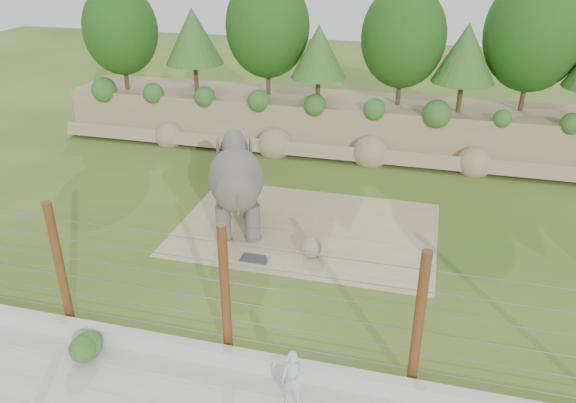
% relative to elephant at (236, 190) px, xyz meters
% --- Properties ---
extents(ground, '(90.00, 90.00, 0.00)m').
position_rel_elephant_xyz_m(ground, '(2.11, -2.32, -1.69)').
color(ground, '#335718').
rests_on(ground, ground).
extents(back_embankment, '(30.00, 5.52, 8.77)m').
position_rel_elephant_xyz_m(back_embankment, '(2.70, 10.36, 2.27)').
color(back_embankment, '#96805A').
rests_on(back_embankment, ground).
extents(dirt_patch, '(10.00, 7.00, 0.02)m').
position_rel_elephant_xyz_m(dirt_patch, '(2.61, 0.68, -1.68)').
color(dirt_patch, tan).
rests_on(dirt_patch, ground).
extents(drain_grate, '(1.00, 0.60, 0.03)m').
position_rel_elephant_xyz_m(drain_grate, '(1.33, -2.02, -1.66)').
color(drain_grate, '#262628').
rests_on(drain_grate, dirt_patch).
extents(elephant, '(3.18, 4.55, 3.39)m').
position_rel_elephant_xyz_m(elephant, '(0.00, 0.00, 0.00)').
color(elephant, '#58544E').
rests_on(elephant, ground).
extents(stone_ball, '(0.75, 0.75, 0.75)m').
position_rel_elephant_xyz_m(stone_ball, '(3.24, -1.32, -1.30)').
color(stone_ball, gray).
rests_on(stone_ball, dirt_patch).
extents(retaining_wall, '(26.00, 0.35, 0.50)m').
position_rel_elephant_xyz_m(retaining_wall, '(2.11, -7.32, -1.44)').
color(retaining_wall, '#B9B7AC').
rests_on(retaining_wall, ground).
extents(barrier_fence, '(20.26, 0.26, 4.00)m').
position_rel_elephant_xyz_m(barrier_fence, '(2.11, -6.82, 0.31)').
color(barrier_fence, '#5A3314').
rests_on(barrier_fence, ground).
extents(walkway_shrub, '(0.80, 0.80, 0.80)m').
position_rel_elephant_xyz_m(walkway_shrub, '(-1.53, -8.12, -1.28)').
color(walkway_shrub, '#295E1B').
rests_on(walkway_shrub, walkway).
extents(zookeeper, '(0.59, 0.40, 1.59)m').
position_rel_elephant_xyz_m(zookeeper, '(4.32, -8.26, -0.89)').
color(zookeeper, silver).
rests_on(zookeeper, walkway).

